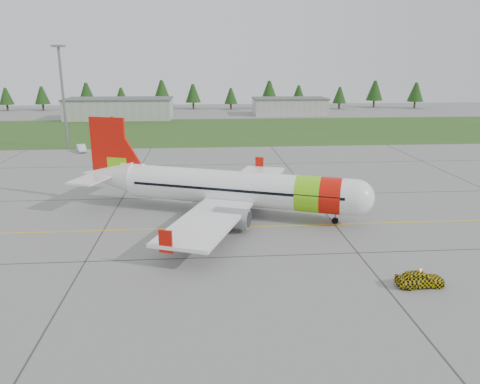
{
  "coord_description": "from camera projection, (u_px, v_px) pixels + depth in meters",
  "views": [
    {
      "loc": [
        -4.22,
        -39.6,
        17.29
      ],
      "look_at": [
        -0.35,
        9.33,
        3.56
      ],
      "focal_mm": 35.0,
      "sensor_mm": 36.0,
      "label": 1
    }
  ],
  "objects": [
    {
      "name": "ground",
      "position": [
        252.0,
        256.0,
        42.99
      ],
      "size": [
        320.0,
        320.0,
        0.0
      ],
      "primitive_type": "plane",
      "color": "gray",
      "rests_on": "ground"
    },
    {
      "name": "aircraft",
      "position": [
        231.0,
        188.0,
        54.2
      ],
      "size": [
        34.22,
        32.52,
        10.82
      ],
      "rotation": [
        0.0,
        0.0,
        -0.37
      ],
      "color": "white",
      "rests_on": "ground"
    },
    {
      "name": "follow_me_car",
      "position": [
        422.0,
        264.0,
        36.78
      ],
      "size": [
        1.36,
        1.59,
        3.84
      ],
      "primitive_type": "imported",
      "rotation": [
        0.0,
        0.0,
        1.6
      ],
      "color": "yellow",
      "rests_on": "ground"
    },
    {
      "name": "service_van",
      "position": [
        81.0,
        141.0,
        92.34
      ],
      "size": [
        1.94,
        1.89,
        4.41
      ],
      "primitive_type": "imported",
      "rotation": [
        0.0,
        0.0,
        0.35
      ],
      "color": "silver",
      "rests_on": "ground"
    },
    {
      "name": "grass_strip",
      "position": [
        219.0,
        130.0,
        121.71
      ],
      "size": [
        320.0,
        50.0,
        0.03
      ],
      "primitive_type": "cube",
      "color": "#30561E",
      "rests_on": "ground"
    },
    {
      "name": "taxi_guideline",
      "position": [
        244.0,
        227.0,
        50.67
      ],
      "size": [
        120.0,
        0.25,
        0.02
      ],
      "primitive_type": "cube",
      "color": "gold",
      "rests_on": "ground"
    },
    {
      "name": "hangar_west",
      "position": [
        120.0,
        109.0,
        145.51
      ],
      "size": [
        32.0,
        14.0,
        6.0
      ],
      "primitive_type": "cube",
      "color": "#A8A8A3",
      "rests_on": "ground"
    },
    {
      "name": "hangar_east",
      "position": [
        289.0,
        107.0,
        157.48
      ],
      "size": [
        24.0,
        12.0,
        5.2
      ],
      "primitive_type": "cube",
      "color": "#A8A8A3",
      "rests_on": "ground"
    },
    {
      "name": "floodlight_mast",
      "position": [
        63.0,
        99.0,
        93.55
      ],
      "size": [
        0.5,
        0.5,
        20.0
      ],
      "primitive_type": "cylinder",
      "color": "slate",
      "rests_on": "ground"
    },
    {
      "name": "treeline",
      "position": [
        214.0,
        96.0,
        174.13
      ],
      "size": [
        160.0,
        8.0,
        10.0
      ],
      "primitive_type": null,
      "color": "#1C3F14",
      "rests_on": "ground"
    }
  ]
}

